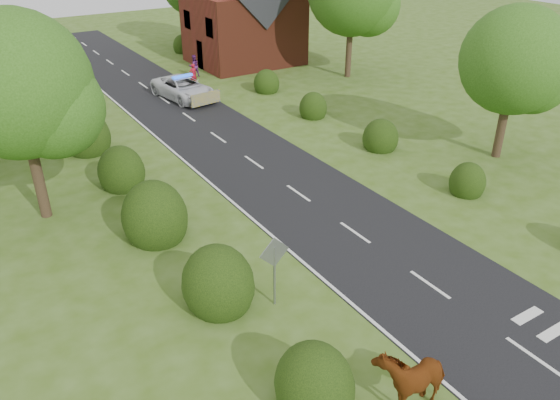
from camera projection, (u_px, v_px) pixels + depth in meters
ground at (430, 285)px, 18.60m from camera, size 120.00×120.00×0.00m
road at (226, 143)px, 29.75m from camera, size 6.00×70.00×0.02m
road_markings at (217, 163)px, 27.45m from camera, size 4.96×70.00×0.01m
hedgerow_left at (128, 182)px, 23.87m from camera, size 2.75×50.41×3.00m
hedgerow_right at (365, 132)px, 29.79m from camera, size 2.10×45.78×2.10m
tree_left_a at (26, 91)px, 20.29m from camera, size 5.74×5.60×8.38m
tree_right_a at (520, 65)px, 26.02m from camera, size 5.33×5.20×7.56m
road_sign at (274, 262)px, 16.94m from camera, size 1.06×0.08×2.53m
house at (243, 15)px, 43.60m from camera, size 8.00×7.40×9.17m
cow at (410, 379)px, 13.90m from camera, size 2.19×1.20×1.54m
police_van at (183, 88)px, 36.37m from camera, size 3.17×5.59×1.61m
pedestrian_red at (193, 75)px, 39.14m from camera, size 0.60×0.42×1.56m
pedestrian_purple at (194, 66)px, 41.08m from camera, size 0.83×0.65×1.66m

